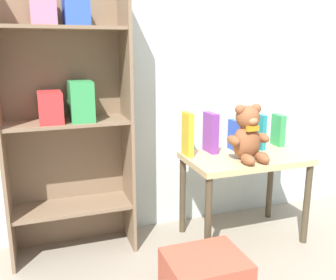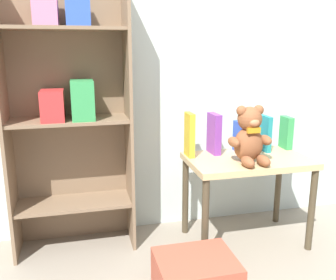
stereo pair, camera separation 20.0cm
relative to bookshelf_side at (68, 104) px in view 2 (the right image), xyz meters
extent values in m
cube|color=silver|center=(0.80, 0.16, 0.39)|extent=(4.80, 0.06, 2.50)
cube|color=#7F664C|center=(-0.34, -0.04, -0.09)|extent=(0.02, 0.29, 1.55)
cube|color=#7F664C|center=(0.33, -0.04, -0.09)|extent=(0.02, 0.29, 1.55)
cube|color=#7F664C|center=(0.00, 0.10, -0.09)|extent=(0.69, 0.02, 1.55)
cube|color=#7F664C|center=(0.00, -0.04, -0.58)|extent=(0.65, 0.26, 0.02)
cube|color=#7F664C|center=(0.00, -0.04, -0.09)|extent=(0.65, 0.26, 0.02)
cube|color=#7F664C|center=(0.00, -0.04, 0.41)|extent=(0.65, 0.26, 0.02)
cube|color=#D17093|center=(-0.08, -0.05, 0.50)|extent=(0.12, 0.20, 0.16)
cube|color=#2D51B7|center=(0.08, -0.05, 0.49)|extent=(0.12, 0.20, 0.14)
cube|color=red|center=(-0.08, -0.05, 0.00)|extent=(0.12, 0.20, 0.16)
cube|color=#33934C|center=(0.08, -0.05, 0.03)|extent=(0.12, 0.20, 0.22)
cube|color=tan|center=(1.02, -0.22, -0.34)|extent=(0.72, 0.44, 0.04)
cylinder|color=#453A29|center=(0.69, -0.41, -0.61)|extent=(0.04, 0.04, 0.50)
cylinder|color=#453A29|center=(1.35, -0.41, -0.61)|extent=(0.04, 0.04, 0.50)
cylinder|color=#453A29|center=(0.69, -0.03, -0.61)|extent=(0.04, 0.04, 0.50)
cylinder|color=#453A29|center=(1.35, -0.03, -0.61)|extent=(0.04, 0.04, 0.50)
ellipsoid|color=brown|center=(0.98, -0.29, -0.22)|extent=(0.17, 0.13, 0.20)
sphere|color=brown|center=(0.98, -0.29, -0.08)|extent=(0.14, 0.14, 0.14)
sphere|color=brown|center=(0.93, -0.29, -0.03)|extent=(0.06, 0.06, 0.06)
sphere|color=brown|center=(1.03, -0.29, -0.03)|extent=(0.06, 0.06, 0.06)
ellipsoid|color=#B56E48|center=(0.98, -0.35, -0.09)|extent=(0.06, 0.04, 0.04)
ellipsoid|color=brown|center=(0.88, -0.30, -0.20)|extent=(0.06, 0.11, 0.06)
ellipsoid|color=brown|center=(1.08, -0.30, -0.20)|extent=(0.06, 0.11, 0.06)
ellipsoid|color=brown|center=(0.93, -0.39, -0.29)|extent=(0.06, 0.12, 0.06)
ellipsoid|color=brown|center=(1.03, -0.39, -0.29)|extent=(0.06, 0.12, 0.06)
cube|color=#C68419|center=(0.98, -0.34, -0.13)|extent=(0.08, 0.02, 0.03)
cube|color=gold|center=(0.69, -0.10, -0.19)|extent=(0.04, 0.11, 0.26)
cube|color=purple|center=(0.85, -0.08, -0.20)|extent=(0.05, 0.13, 0.25)
cube|color=#2D51B7|center=(1.02, -0.09, -0.23)|extent=(0.04, 0.12, 0.19)
cube|color=teal|center=(1.18, -0.09, -0.21)|extent=(0.03, 0.14, 0.22)
cube|color=#33934C|center=(1.35, -0.08, -0.22)|extent=(0.05, 0.11, 0.21)
cube|color=#AD4C38|center=(0.55, -0.67, -0.76)|extent=(0.38, 0.32, 0.21)
camera|label=1|loc=(-0.15, -2.12, 0.32)|focal=40.00mm
camera|label=2|loc=(0.04, -2.17, 0.32)|focal=40.00mm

